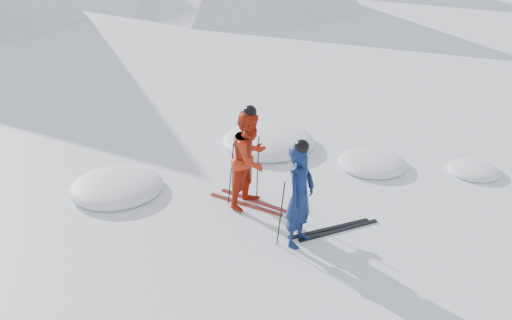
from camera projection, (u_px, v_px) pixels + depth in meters
ground at (345, 190)px, 11.65m from camera, size 160.00×160.00×0.00m
skier_blue at (300, 196)px, 9.44m from camera, size 0.82×0.68×1.92m
skier_red at (250, 159)px, 10.71m from camera, size 1.19×1.06×2.02m
pole_blue_left at (281, 214)px, 9.52m from camera, size 0.13×0.09×1.28m
pole_blue_right at (301, 202)px, 9.89m from camera, size 0.13×0.08×1.28m
pole_red_left at (231, 174)px, 10.87m from camera, size 0.13×0.10×1.34m
pole_red_right at (258, 167)px, 11.12m from camera, size 0.13×0.09×1.34m
ski_worn_left at (246, 204)px, 11.07m from camera, size 0.74×1.60×0.03m
ski_worn_right at (255, 201)px, 11.20m from camera, size 0.63×1.64×0.03m
ski_loose_a at (329, 229)px, 10.23m from camera, size 1.67×0.51×0.03m
ski_loose_b at (339, 230)px, 10.18m from camera, size 1.68×0.46×0.03m
snow_lumps at (256, 162)px, 12.92m from camera, size 8.48×5.79×0.52m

